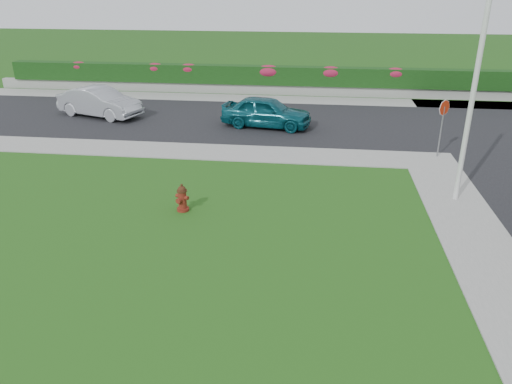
# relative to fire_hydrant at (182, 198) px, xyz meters

# --- Properties ---
(ground) EXTENTS (120.00, 120.00, 0.00)m
(ground) POSITION_rel_fire_hydrant_xyz_m (1.48, -3.39, -0.42)
(ground) COLOR black
(ground) RESTS_ON ground
(street_far) EXTENTS (26.00, 8.00, 0.04)m
(street_far) POSITION_rel_fire_hydrant_xyz_m (-3.52, 10.61, -0.40)
(street_far) COLOR black
(street_far) RESTS_ON ground
(sidewalk_far) EXTENTS (24.00, 2.00, 0.04)m
(sidewalk_far) POSITION_rel_fire_hydrant_xyz_m (-4.52, 5.61, -0.40)
(sidewalk_far) COLOR gray
(sidewalk_far) RESTS_ON ground
(curb_corner) EXTENTS (2.00, 2.00, 0.04)m
(curb_corner) POSITION_rel_fire_hydrant_xyz_m (8.48, 5.61, -0.40)
(curb_corner) COLOR gray
(curb_corner) RESTS_ON ground
(sidewalk_beyond) EXTENTS (34.00, 2.00, 0.04)m
(sidewalk_beyond) POSITION_rel_fire_hydrant_xyz_m (0.48, 15.61, -0.40)
(sidewalk_beyond) COLOR gray
(sidewalk_beyond) RESTS_ON ground
(retaining_wall) EXTENTS (34.00, 0.40, 0.60)m
(retaining_wall) POSITION_rel_fire_hydrant_xyz_m (0.48, 17.11, -0.12)
(retaining_wall) COLOR gray
(retaining_wall) RESTS_ON ground
(hedge) EXTENTS (32.00, 0.90, 1.10)m
(hedge) POSITION_rel_fire_hydrant_xyz_m (0.48, 17.21, 0.73)
(hedge) COLOR black
(hedge) RESTS_ON retaining_wall
(fire_hydrant) EXTENTS (0.45, 0.43, 0.88)m
(fire_hydrant) POSITION_rel_fire_hydrant_xyz_m (0.00, 0.00, 0.00)
(fire_hydrant) COLOR #55100D
(fire_hydrant) RESTS_ON ground
(sedan_teal) EXTENTS (4.49, 2.40, 1.45)m
(sedan_teal) POSITION_rel_fire_hydrant_xyz_m (1.59, 9.63, 0.35)
(sedan_teal) COLOR #0B4E58
(sedan_teal) RESTS_ON street_far
(sedan_silver) EXTENTS (4.76, 2.95, 1.48)m
(sedan_silver) POSITION_rel_fire_hydrant_xyz_m (-7.13, 10.56, 0.36)
(sedan_silver) COLOR #ADAFB5
(sedan_silver) RESTS_ON street_far
(utility_pole) EXTENTS (0.16, 0.16, 6.24)m
(utility_pole) POSITION_rel_fire_hydrant_xyz_m (8.56, 1.89, 2.70)
(utility_pole) COLOR silver
(utility_pole) RESTS_ON ground
(stop_sign) EXTENTS (0.48, 0.44, 2.34)m
(stop_sign) POSITION_rel_fire_hydrant_xyz_m (8.85, 6.15, 1.30)
(stop_sign) COLOR slate
(stop_sign) RESTS_ON ground
(flower_clump_a) EXTENTS (1.17, 0.75, 0.59)m
(flower_clump_a) POSITION_rel_fire_hydrant_xyz_m (-11.21, 17.11, 1.05)
(flower_clump_a) COLOR #C0214E
(flower_clump_a) RESTS_ON hedge
(flower_clump_b) EXTENTS (1.21, 0.78, 0.60)m
(flower_clump_b) POSITION_rel_fire_hydrant_xyz_m (-6.19, 17.11, 1.04)
(flower_clump_b) COLOR #C0214E
(flower_clump_b) RESTS_ON hedge
(flower_clump_c) EXTENTS (1.23, 0.79, 0.62)m
(flower_clump_c) POSITION_rel_fire_hydrant_xyz_m (-4.05, 17.11, 1.04)
(flower_clump_c) COLOR #C0214E
(flower_clump_c) RESTS_ON hedge
(flower_clump_d) EXTENTS (1.49, 0.96, 0.75)m
(flower_clump_d) POSITION_rel_fire_hydrant_xyz_m (0.93, 17.11, 0.99)
(flower_clump_d) COLOR #C0214E
(flower_clump_d) RESTS_ON hedge
(flower_clump_e) EXTENTS (1.42, 0.91, 0.71)m
(flower_clump_e) POSITION_rel_fire_hydrant_xyz_m (4.67, 17.11, 1.00)
(flower_clump_e) COLOR #C0214E
(flower_clump_e) RESTS_ON hedge
(flower_clump_f) EXTENTS (1.30, 0.84, 0.65)m
(flower_clump_f) POSITION_rel_fire_hydrant_xyz_m (8.47, 17.11, 1.03)
(flower_clump_f) COLOR #C0214E
(flower_clump_f) RESTS_ON hedge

